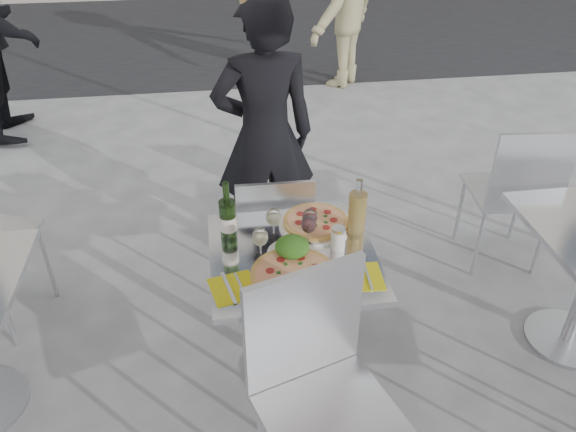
{
  "coord_description": "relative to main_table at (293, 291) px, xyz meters",
  "views": [
    {
      "loc": [
        -0.3,
        -1.92,
        2.24
      ],
      "look_at": [
        0.0,
        0.15,
        0.85
      ],
      "focal_mm": 35.0,
      "sensor_mm": 36.0,
      "label": 1
    }
  ],
  "objects": [
    {
      "name": "ground",
      "position": [
        0.0,
        0.0,
        -0.54
      ],
      "size": [
        80.0,
        80.0,
        0.0
      ],
      "primitive_type": "plane",
      "color": "slate"
    },
    {
      "name": "street_asphalt",
      "position": [
        0.0,
        6.5,
        -0.54
      ],
      "size": [
        24.0,
        5.0,
        0.0
      ],
      "primitive_type": "cube",
      "color": "black",
      "rests_on": "ground"
    },
    {
      "name": "main_table",
      "position": [
        0.0,
        0.0,
        0.0
      ],
      "size": [
        0.72,
        0.72,
        0.75
      ],
      "color": "#B7BABF",
      "rests_on": "ground"
    },
    {
      "name": "chair_far",
      "position": [
        -0.02,
        0.52,
        -0.02
      ],
      "size": [
        0.4,
        0.41,
        0.87
      ],
      "rotation": [
        0.0,
        0.0,
        3.12
      ],
      "color": "silver",
      "rests_on": "ground"
    },
    {
      "name": "chair_near",
      "position": [
        0.01,
        -0.58,
        0.07
      ],
      "size": [
        0.6,
        0.6,
        1.03
      ],
      "rotation": [
        0.0,
        0.0,
        0.31
      ],
      "color": "silver",
      "rests_on": "ground"
    },
    {
      "name": "side_chair_rfar",
      "position": [
        1.42,
        0.67,
        0.04
      ],
      "size": [
        0.49,
        0.5,
        0.97
      ],
      "rotation": [
        0.0,
        0.0,
        3.04
      ],
      "color": "silver",
      "rests_on": "ground"
    },
    {
      "name": "woman_diner",
      "position": [
        -0.01,
        1.03,
        0.28
      ],
      "size": [
        0.63,
        0.43,
        1.64
      ],
      "primitive_type": "imported",
      "rotation": [
        0.0,
        0.0,
        3.21
      ],
      "color": "black",
      "rests_on": "ground"
    },
    {
      "name": "pedestrian_b",
      "position": [
        1.14,
        4.02,
        0.33
      ],
      "size": [
        1.22,
        1.27,
        1.74
      ],
      "primitive_type": "imported",
      "rotation": [
        0.0,
        0.0,
        4.02
      ],
      "color": "tan",
      "rests_on": "ground"
    },
    {
      "name": "pizza_near",
      "position": [
        -0.02,
        -0.15,
        0.22
      ],
      "size": [
        0.36,
        0.36,
        0.02
      ],
      "color": "tan",
      "rests_on": "main_table"
    },
    {
      "name": "pizza_far",
      "position": [
        0.14,
        0.21,
        0.23
      ],
      "size": [
        0.34,
        0.34,
        0.03
      ],
      "color": "white",
      "rests_on": "main_table"
    },
    {
      "name": "salad_plate",
      "position": [
        -0.0,
        -0.01,
        0.25
      ],
      "size": [
        0.22,
        0.22,
        0.09
      ],
      "color": "white",
      "rests_on": "main_table"
    },
    {
      "name": "wine_bottle",
      "position": [
        -0.27,
        0.15,
        0.32
      ],
      "size": [
        0.07,
        0.08,
        0.29
      ],
      "color": "#2C501E",
      "rests_on": "main_table"
    },
    {
      "name": "carafe",
      "position": [
        0.3,
        0.1,
        0.33
      ],
      "size": [
        0.08,
        0.08,
        0.29
      ],
      "color": "tan",
      "rests_on": "main_table"
    },
    {
      "name": "sugar_shaker",
      "position": [
        0.2,
        0.02,
        0.26
      ],
      "size": [
        0.06,
        0.06,
        0.11
      ],
      "color": "white",
      "rests_on": "main_table"
    },
    {
      "name": "wineglass_white_a",
      "position": [
        -0.14,
        -0.01,
        0.32
      ],
      "size": [
        0.07,
        0.07,
        0.16
      ],
      "color": "white",
      "rests_on": "main_table"
    },
    {
      "name": "wineglass_white_b",
      "position": [
        -0.07,
        0.13,
        0.32
      ],
      "size": [
        0.07,
        0.07,
        0.16
      ],
      "color": "white",
      "rests_on": "main_table"
    },
    {
      "name": "wineglass_red_a",
      "position": [
        0.08,
        0.05,
        0.32
      ],
      "size": [
        0.07,
        0.07,
        0.16
      ],
      "color": "white",
      "rests_on": "main_table"
    },
    {
      "name": "wineglass_red_b",
      "position": [
        0.09,
        0.1,
        0.32
      ],
      "size": [
        0.07,
        0.07,
        0.16
      ],
      "color": "white",
      "rests_on": "main_table"
    },
    {
      "name": "napkin_left",
      "position": [
        -0.27,
        -0.19,
        0.21
      ],
      "size": [
        0.21,
        0.21,
        0.01
      ],
      "rotation": [
        0.0,
        0.0,
        0.22
      ],
      "color": "#D2D312",
      "rests_on": "main_table"
    },
    {
      "name": "napkin_right",
      "position": [
        0.25,
        -0.19,
        0.21
      ],
      "size": [
        0.19,
        0.2,
        0.01
      ],
      "rotation": [
        0.0,
        0.0,
        -0.06
      ],
      "color": "#D2D312",
      "rests_on": "main_table"
    }
  ]
}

